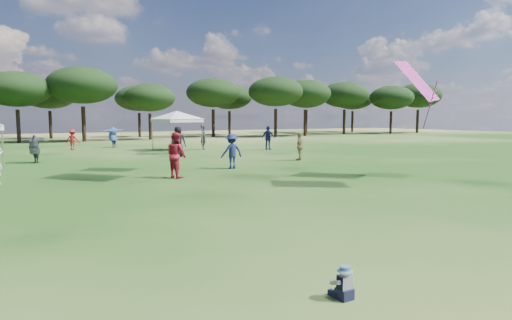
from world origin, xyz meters
The scene contains 4 objects.
tree_line centered at (2.39, 47.41, 5.42)m, with size 108.78×17.63×7.77m.
tent_right centered at (7.57, 28.33, 2.83)m, with size 5.66×5.66×3.25m.
toddler centered at (0.51, 1.86, 0.21)m, with size 0.31×0.35×0.47m.
festival_crowd centered at (-0.35, 24.09, 0.87)m, with size 29.06×20.77×1.92m.
Camera 1 is at (-3.38, -2.46, 2.50)m, focal length 30.00 mm.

